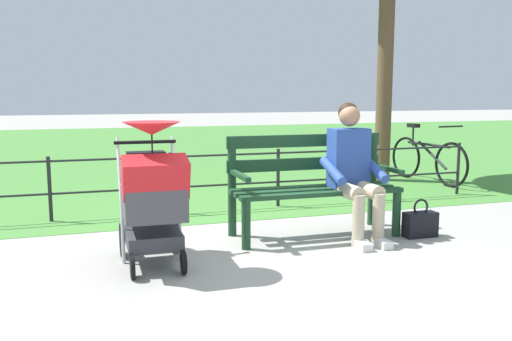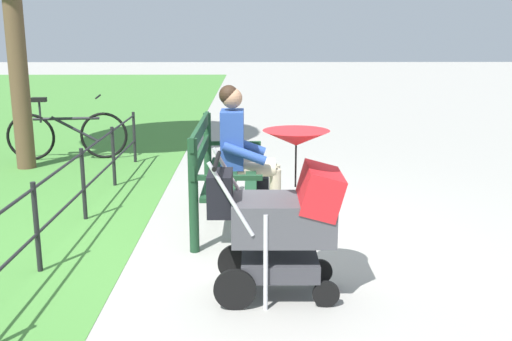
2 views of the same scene
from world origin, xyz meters
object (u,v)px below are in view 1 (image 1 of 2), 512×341
park_bench (312,181)px  bicycle (427,159)px  person_on_bench (353,167)px  stroller (152,192)px  handbag (420,224)px

park_bench → bicycle: size_ratio=0.97×
person_on_bench → stroller: 1.93m
person_on_bench → handbag: bearing=162.6°
park_bench → person_on_bench: size_ratio=1.26×
person_on_bench → stroller: (1.91, 0.29, -0.08)m
person_on_bench → handbag: (-0.62, 0.19, -0.55)m
stroller → bicycle: bearing=-148.0°
person_on_bench → handbag: person_on_bench is taller
park_bench → person_on_bench: bearing=145.7°
park_bench → person_on_bench: 0.42m
stroller → bicycle: stroller is taller
park_bench → bicycle: bearing=-141.8°
person_on_bench → stroller: size_ratio=1.11×
handbag → park_bench: bearing=-23.8°
bicycle → person_on_bench: bearing=44.2°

